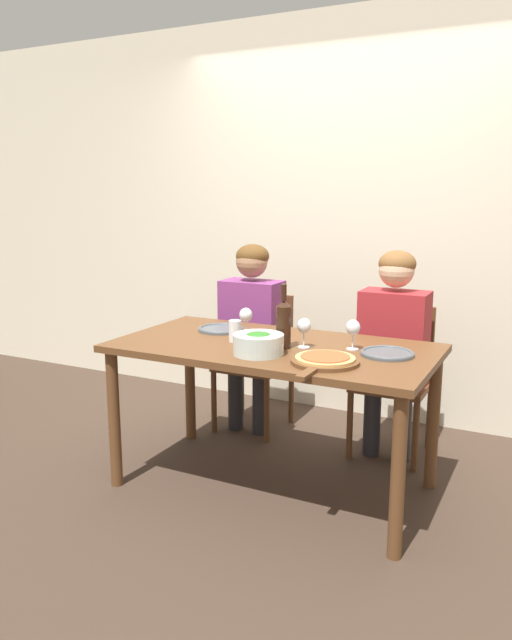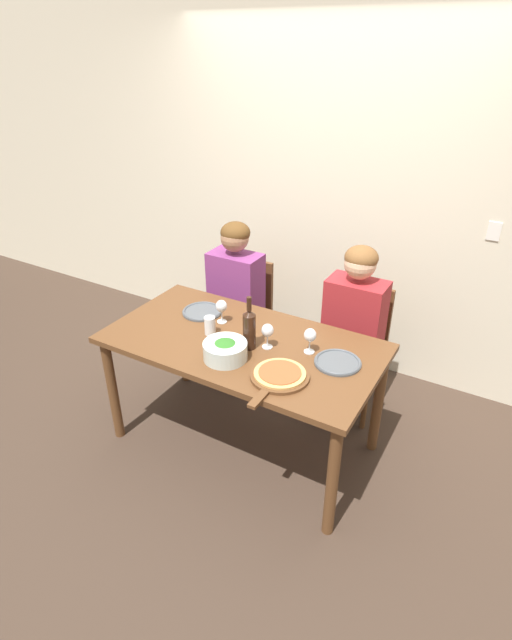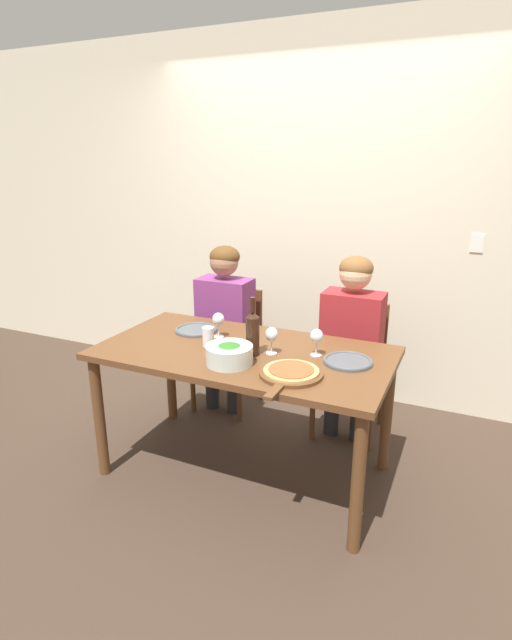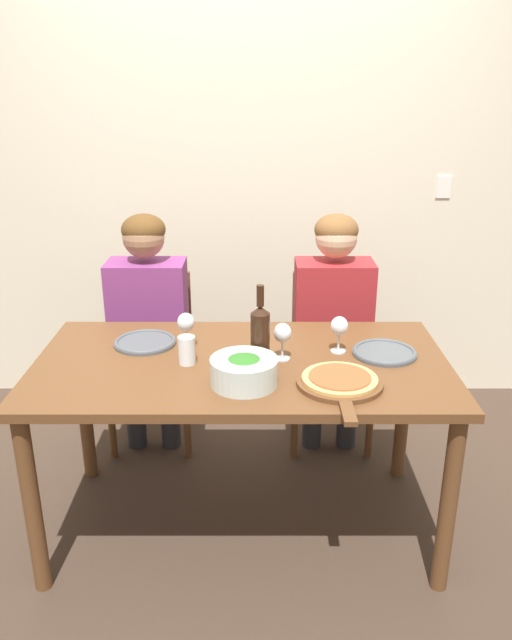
{
  "view_description": "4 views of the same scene",
  "coord_description": "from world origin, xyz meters",
  "px_view_note": "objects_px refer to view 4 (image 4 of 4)",
  "views": [
    {
      "loc": [
        1.31,
        -2.78,
        1.54
      ],
      "look_at": [
        -0.1,
        -0.01,
        0.89
      ],
      "focal_mm": 35.0,
      "sensor_mm": 36.0,
      "label": 1
    },
    {
      "loc": [
        1.31,
        -2.1,
        2.31
      ],
      "look_at": [
        0.07,
        0.03,
        0.92
      ],
      "focal_mm": 28.0,
      "sensor_mm": 36.0,
      "label": 2
    },
    {
      "loc": [
        1.12,
        -2.32,
        1.78
      ],
      "look_at": [
        0.04,
        0.08,
        0.93
      ],
      "focal_mm": 28.0,
      "sensor_mm": 36.0,
      "label": 3
    },
    {
      "loc": [
        0.06,
        -2.22,
        1.79
      ],
      "look_at": [
        0.05,
        0.17,
        0.88
      ],
      "focal_mm": 35.0,
      "sensor_mm": 36.0,
      "label": 4
    }
  ],
  "objects_px": {
    "dinner_plate_left": "(148,342)",
    "dinner_plate_right": "(387,352)",
    "water_tumbler": "(189,350)",
    "broccoli_bowl": "(247,371)",
    "pizza_on_board": "(342,382)",
    "person_woman": "(151,312)",
    "wine_glass_right": "(342,328)",
    "wine_glass_left": "(189,324)",
    "chair_left": "(157,351)",
    "person_man": "(336,313)",
    "wine_glass_centre": "(285,335)",
    "wine_bottle": "(263,334)",
    "chair_right": "(331,351)"
  },
  "relations": [
    {
      "from": "dinner_plate_left",
      "to": "dinner_plate_right",
      "type": "bearing_deg",
      "value": -6.21
    },
    {
      "from": "dinner_plate_left",
      "to": "water_tumbler",
      "type": "height_order",
      "value": "water_tumbler"
    },
    {
      "from": "broccoli_bowl",
      "to": "water_tumbler",
      "type": "xyz_separation_m",
      "value": [
        -0.22,
        0.18,
        0.0
      ]
    },
    {
      "from": "pizza_on_board",
      "to": "broccoli_bowl",
      "type": "bearing_deg",
      "value": 177.34
    },
    {
      "from": "person_woman",
      "to": "wine_glass_right",
      "type": "distance_m",
      "value": 1.06
    },
    {
      "from": "wine_glass_left",
      "to": "broccoli_bowl",
      "type": "bearing_deg",
      "value": -53.78
    },
    {
      "from": "chair_left",
      "to": "dinner_plate_left",
      "type": "relative_size",
      "value": 3.4
    },
    {
      "from": "dinner_plate_left",
      "to": "person_woman",
      "type": "bearing_deg",
      "value": 98.32
    },
    {
      "from": "chair_left",
      "to": "person_woman",
      "type": "distance_m",
      "value": 0.28
    },
    {
      "from": "pizza_on_board",
      "to": "water_tumbler",
      "type": "xyz_separation_m",
      "value": [
        -0.57,
        0.19,
        0.04
      ]
    },
    {
      "from": "chair_left",
      "to": "broccoli_bowl",
      "type": "height_order",
      "value": "broccoli_bowl"
    },
    {
      "from": "person_man",
      "to": "dinner_plate_left",
      "type": "bearing_deg",
      "value": -149.12
    },
    {
      "from": "broccoli_bowl",
      "to": "pizza_on_board",
      "type": "height_order",
      "value": "broccoli_bowl"
    },
    {
      "from": "person_man",
      "to": "dinner_plate_left",
      "type": "relative_size",
      "value": 4.74
    },
    {
      "from": "broccoli_bowl",
      "to": "dinner_plate_right",
      "type": "height_order",
      "value": "broccoli_bowl"
    },
    {
      "from": "wine_glass_left",
      "to": "wine_glass_centre",
      "type": "height_order",
      "value": "same"
    },
    {
      "from": "dinner_plate_right",
      "to": "wine_glass_left",
      "type": "distance_m",
      "value": 0.81
    },
    {
      "from": "person_woman",
      "to": "wine_glass_centre",
      "type": "bearing_deg",
      "value": -45.9
    },
    {
      "from": "dinner_plate_left",
      "to": "person_man",
      "type": "bearing_deg",
      "value": 30.88
    },
    {
      "from": "wine_bottle",
      "to": "broccoli_bowl",
      "type": "distance_m",
      "value": 0.19
    },
    {
      "from": "wine_glass_left",
      "to": "wine_glass_centre",
      "type": "bearing_deg",
      "value": -16.52
    },
    {
      "from": "water_tumbler",
      "to": "chair_right",
      "type": "bearing_deg",
      "value": 51.14
    },
    {
      "from": "wine_glass_left",
      "to": "dinner_plate_left",
      "type": "bearing_deg",
      "value": 167.57
    },
    {
      "from": "chair_left",
      "to": "chair_right",
      "type": "relative_size",
      "value": 1.0
    },
    {
      "from": "wine_glass_centre",
      "to": "water_tumbler",
      "type": "relative_size",
      "value": 1.35
    },
    {
      "from": "dinner_plate_right",
      "to": "wine_glass_right",
      "type": "relative_size",
      "value": 1.7
    },
    {
      "from": "person_woman",
      "to": "wine_bottle",
      "type": "xyz_separation_m",
      "value": [
        0.55,
        -0.71,
        0.17
      ]
    },
    {
      "from": "wine_glass_right",
      "to": "wine_glass_left",
      "type": "bearing_deg",
      "value": 176.16
    },
    {
      "from": "dinner_plate_left",
      "to": "chair_right",
      "type": "bearing_deg",
      "value": 35.96
    },
    {
      "from": "chair_left",
      "to": "wine_glass_left",
      "type": "relative_size",
      "value": 5.76
    },
    {
      "from": "person_man",
      "to": "water_tumbler",
      "type": "xyz_separation_m",
      "value": [
        -0.65,
        -0.7,
        0.1
      ]
    },
    {
      "from": "wine_glass_left",
      "to": "water_tumbler",
      "type": "bearing_deg",
      "value": -83.48
    },
    {
      "from": "chair_left",
      "to": "wine_glass_left",
      "type": "bearing_deg",
      "value": -68.87
    },
    {
      "from": "dinner_plate_left",
      "to": "wine_glass_right",
      "type": "xyz_separation_m",
      "value": [
        0.79,
        -0.08,
        0.1
      ]
    },
    {
      "from": "dinner_plate_right",
      "to": "wine_glass_left",
      "type": "height_order",
      "value": "wine_glass_left"
    },
    {
      "from": "dinner_plate_left",
      "to": "water_tumbler",
      "type": "xyz_separation_m",
      "value": [
        0.2,
        -0.19,
        0.05
      ]
    },
    {
      "from": "wine_bottle",
      "to": "water_tumbler",
      "type": "height_order",
      "value": "wine_bottle"
    },
    {
      "from": "dinner_plate_left",
      "to": "wine_glass_left",
      "type": "xyz_separation_m",
      "value": [
        0.18,
        -0.04,
        0.1
      ]
    },
    {
      "from": "person_woman",
      "to": "wine_glass_centre",
      "type": "relative_size",
      "value": 8.04
    },
    {
      "from": "chair_left",
      "to": "wine_glass_right",
      "type": "height_order",
      "value": "wine_glass_right"
    },
    {
      "from": "person_woman",
      "to": "wine_glass_left",
      "type": "height_order",
      "value": "person_woman"
    },
    {
      "from": "wine_bottle",
      "to": "water_tumbler",
      "type": "relative_size",
      "value": 2.89
    },
    {
      "from": "dinner_plate_right",
      "to": "person_man",
      "type": "bearing_deg",
      "value": 102.13
    },
    {
      "from": "chair_left",
      "to": "wine_bottle",
      "type": "distance_m",
      "value": 1.08
    },
    {
      "from": "dinner_plate_right",
      "to": "wine_glass_right",
      "type": "distance_m",
      "value": 0.21
    },
    {
      "from": "person_man",
      "to": "dinner_plate_right",
      "type": "height_order",
      "value": "person_man"
    },
    {
      "from": "chair_right",
      "to": "pizza_on_board",
      "type": "xyz_separation_m",
      "value": [
        -0.08,
        -1.0,
        0.32
      ]
    },
    {
      "from": "chair_right",
      "to": "water_tumbler",
      "type": "distance_m",
      "value": 1.09
    },
    {
      "from": "pizza_on_board",
      "to": "wine_glass_centre",
      "type": "height_order",
      "value": "wine_glass_centre"
    },
    {
      "from": "pizza_on_board",
      "to": "water_tumbler",
      "type": "relative_size",
      "value": 4.06
    }
  ]
}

